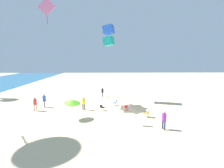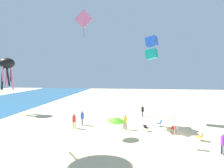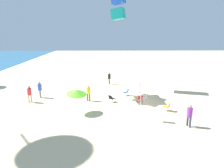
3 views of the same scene
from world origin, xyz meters
name	(u,v)px [view 2 (image 2 of 3)]	position (x,y,z in m)	size (l,w,h in m)	color
ground	(171,135)	(0.00, 0.00, -0.05)	(120.00, 120.00, 0.10)	beige
canopy_tent	(164,108)	(2.29, 0.58, 2.48)	(3.63, 3.17, 2.73)	#B7B7BC
beach_umbrella	(116,119)	(-1.85, 5.82, 2.00)	(1.87, 1.84, 2.41)	silver
folding_chair_near_cooler	(160,123)	(3.34, 0.91, 0.47)	(0.62, 0.70, 0.82)	black
folding_chair_right_of_tent	(173,128)	(0.93, -0.33, 0.47)	(0.69, 0.61, 0.82)	black
folding_chair_facing_ocean	(200,136)	(-1.48, -2.57, 0.47)	(0.77, 0.80, 0.82)	black
folding_chair_left_of_tent	(146,127)	(1.00, 2.66, 0.47)	(0.81, 0.80, 0.82)	black
cooler_box	(176,128)	(2.10, -0.88, 0.20)	(0.68, 0.52, 0.40)	white
banner_flag	(175,125)	(-3.58, 0.30, 2.02)	(0.36, 0.06, 3.35)	silver
person_by_tent	(74,120)	(1.13, 11.26, 1.05)	(0.44, 0.42, 1.79)	#C6B28C
person_beachcomber	(82,117)	(2.72, 10.70, 1.10)	(0.47, 0.44, 1.87)	slate
person_near_umbrella	(143,110)	(8.87, 2.91, 0.98)	(0.44, 0.40, 1.67)	#33384C
person_far_stroller	(125,121)	(1.51, 5.12, 1.04)	(0.42, 0.42, 1.77)	brown
person_watching_sky	(223,142)	(-4.81, -3.37, 1.08)	(0.48, 0.44, 1.83)	#33384C
kite_octopus_black	(7,65)	(8.77, 25.20, 8.01)	(2.41, 2.41, 5.36)	black
kite_diamond_pink	(84,20)	(12.26, 13.03, 15.82)	(0.48, 3.32, 4.72)	pink
kite_box_blue	(152,48)	(6.58, 1.80, 10.18)	(1.87, 1.99, 3.20)	blue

